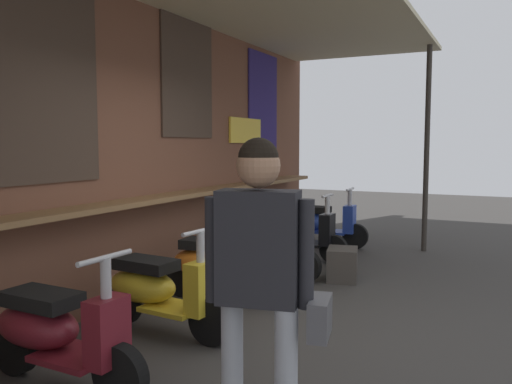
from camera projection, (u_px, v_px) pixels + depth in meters
ground_plane at (293, 332)px, 4.65m from camera, size 27.89×27.89×0.00m
market_stall_facade at (128, 120)px, 5.27m from camera, size 9.96×2.75×3.39m
scooter_maroon at (55, 331)px, 3.57m from camera, size 0.46×1.40×0.97m
scooter_yellow at (157, 289)px, 4.60m from camera, size 0.50×1.40×0.97m
scooter_orange at (218, 265)px, 5.55m from camera, size 0.49×1.40×0.97m
scooter_green at (263, 246)px, 6.56m from camera, size 0.50×1.40×0.97m
scooter_black at (295, 233)px, 7.53m from camera, size 0.46×1.40×0.97m
scooter_blue at (320, 223)px, 8.52m from camera, size 0.48×1.40×0.97m
shopper_with_handbag at (261, 266)px, 2.70m from camera, size 0.36×0.67×1.70m
merchandise_crate at (342, 264)px, 6.39m from camera, size 0.51×0.45×0.40m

